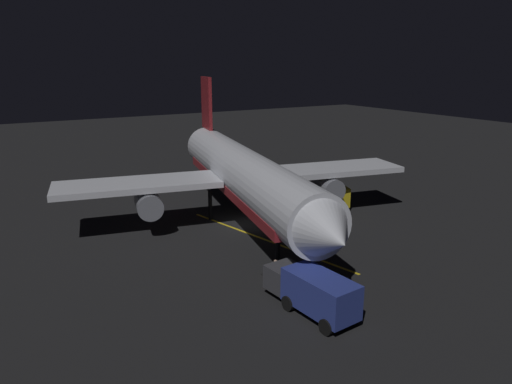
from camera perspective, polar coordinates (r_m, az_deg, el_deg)
The scene contains 8 objects.
ground_plane at distance 42.10m, azimuth -1.39°, elevation -4.11°, with size 180.00×180.00×0.20m, color black.
apron_guide_stripe at distance 38.67m, azimuth 1.09°, elevation -5.75°, with size 0.24×18.28×0.01m, color gold.
airliner at distance 41.34m, azimuth -1.68°, elevation 2.20°, with size 31.66×36.65×12.41m.
baggage_truck at distance 27.79m, azimuth 6.86°, elevation -11.87°, with size 2.70×6.46×2.46m.
catering_truck at distance 45.90m, azimuth 7.52°, elevation -0.85°, with size 6.58×3.89×2.31m.
ground_crew_worker at distance 30.92m, azimuth 2.35°, elevation -9.61°, with size 0.40×0.40×1.74m.
traffic_cone_near_left at distance 32.47m, azimuth 1.18°, elevation -9.57°, with size 0.50×0.50×0.55m.
traffic_cone_near_right at distance 38.04m, azimuth 2.61°, elevation -5.73°, with size 0.50×0.50×0.55m.
Camera 1 is at (19.34, 34.65, 13.96)m, focal length 33.18 mm.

